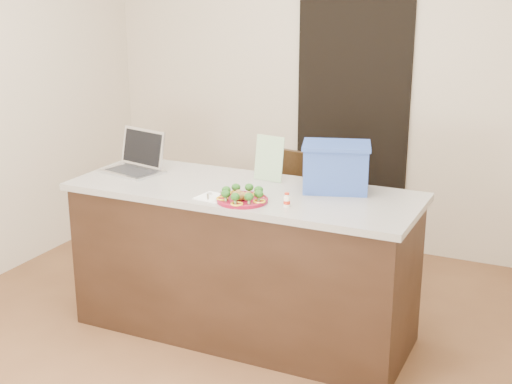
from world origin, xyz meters
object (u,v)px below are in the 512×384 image
at_px(napkin, 213,197).
at_px(laptop, 137,160).
at_px(plate, 242,200).
at_px(blue_box, 336,167).
at_px(yogurt_bottle, 287,201).
at_px(chair, 301,214).
at_px(island, 243,261).

height_order(napkin, laptop, laptop).
bearing_deg(plate, blue_box, 47.34).
height_order(napkin, yogurt_bottle, yogurt_bottle).
xyz_separation_m(plate, chair, (-0.05, 1.00, -0.40)).
distance_m(napkin, chair, 1.09).
bearing_deg(plate, yogurt_bottle, 5.29).
xyz_separation_m(laptop, blue_box, (1.28, 0.12, 0.07)).
bearing_deg(napkin, chair, 82.57).
distance_m(island, napkin, 0.52).
bearing_deg(island, plate, -64.42).
bearing_deg(island, blue_box, 21.15).
xyz_separation_m(napkin, chair, (0.13, 1.01, -0.39)).
xyz_separation_m(plate, napkin, (-0.18, -0.01, -0.01)).
distance_m(island, laptop, 0.94).
height_order(blue_box, chair, blue_box).
relative_size(napkin, laptop, 0.40).
xyz_separation_m(island, blue_box, (0.50, 0.19, 0.60)).
relative_size(plate, blue_box, 0.63).
height_order(island, blue_box, blue_box).
distance_m(napkin, laptop, 0.77).
relative_size(island, laptop, 5.06).
relative_size(island, chair, 2.19).
relative_size(laptop, chair, 0.43).
bearing_deg(chair, island, -82.25).
distance_m(plate, yogurt_bottle, 0.26).
distance_m(island, yogurt_bottle, 0.64).
relative_size(blue_box, chair, 0.47).
bearing_deg(yogurt_bottle, plate, -174.71).
bearing_deg(chair, yogurt_bottle, -60.64).
distance_m(yogurt_bottle, chair, 1.11).
xyz_separation_m(yogurt_bottle, laptop, (-1.14, 0.28, 0.04)).
relative_size(napkin, blue_box, 0.36).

